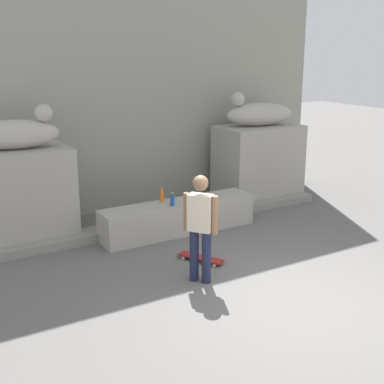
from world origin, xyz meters
name	(u,v)px	position (x,y,z in m)	size (l,w,h in m)	color
ground_plane	(295,302)	(0.00, 0.00, 0.00)	(40.00, 40.00, 0.00)	#605E5B
facade_wall	(125,50)	(0.00, 5.59, 3.38)	(9.53, 0.60, 6.76)	gray
pedestal_left	(18,196)	(-2.71, 4.40, 0.86)	(1.88, 1.16, 1.72)	#A39E93
pedestal_right	(258,163)	(2.71, 4.40, 0.86)	(1.88, 1.16, 1.72)	#A39E93
statue_reclining_left	(15,133)	(-2.68, 4.39, 2.00)	(1.68, 0.85, 0.78)	#B3ADA1
statue_reclining_right	(258,113)	(2.68, 4.41, 2.00)	(1.68, 0.88, 0.78)	#B3ADA1
ledge_block	(178,217)	(0.00, 3.34, 0.30)	(3.09, 0.64, 0.60)	#A39E93
skater	(200,224)	(-0.78, 1.27, 0.92)	(0.37, 0.45, 1.67)	#1E233F
skateboard	(201,258)	(-0.38, 1.91, 0.06)	(0.55, 0.80, 0.08)	maroon
bottle_blue	(172,200)	(-0.21, 3.19, 0.71)	(0.08, 0.08, 0.26)	#194C99
bottle_orange	(162,196)	(-0.27, 3.50, 0.72)	(0.06, 0.06, 0.29)	orange
stair_step	(167,221)	(0.00, 3.80, 0.08)	(7.30, 0.50, 0.17)	gray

